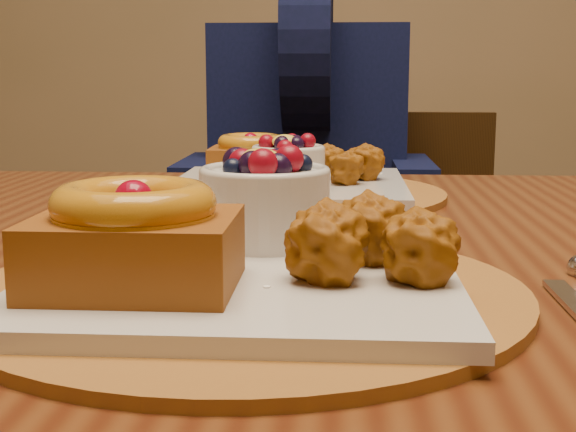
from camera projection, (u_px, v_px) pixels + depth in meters
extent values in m
cube|color=#3E190B|center=(273.00, 254.00, 0.76)|extent=(1.60, 0.90, 0.04)
cylinder|color=brown|center=(246.00, 292.00, 0.54)|extent=(0.38, 0.38, 0.01)
cube|color=beige|center=(245.00, 278.00, 0.54)|extent=(0.28, 0.28, 0.01)
cube|color=#4B2007|center=(135.00, 252.00, 0.49)|extent=(0.12, 0.10, 0.04)
torus|color=#995709|center=(134.00, 203.00, 0.48)|extent=(0.10, 0.10, 0.02)
sphere|color=maroon|center=(134.00, 200.00, 0.48)|extent=(0.02, 0.02, 0.02)
sphere|color=#9C570B|center=(369.00, 230.00, 0.56)|extent=(0.05, 0.05, 0.05)
sphere|color=#9C570B|center=(326.00, 246.00, 0.51)|extent=(0.05, 0.05, 0.05)
sphere|color=#9C570B|center=(419.00, 248.00, 0.50)|extent=(0.05, 0.05, 0.05)
cylinder|color=beige|center=(265.00, 207.00, 0.62)|extent=(0.10, 0.10, 0.06)
torus|color=beige|center=(265.00, 171.00, 0.61)|extent=(0.10, 0.10, 0.01)
ellipsoid|color=yellow|center=(260.00, 161.00, 0.61)|extent=(0.04, 0.04, 0.02)
cylinder|color=brown|center=(288.00, 194.00, 0.97)|extent=(0.38, 0.38, 0.01)
cube|color=beige|center=(288.00, 186.00, 0.97)|extent=(0.28, 0.28, 0.01)
cube|color=#4B2007|center=(251.00, 162.00, 1.01)|extent=(0.10, 0.08, 0.04)
torus|color=#995709|center=(251.00, 142.00, 1.01)|extent=(0.08, 0.08, 0.02)
sphere|color=maroon|center=(251.00, 141.00, 1.01)|extent=(0.02, 0.02, 0.02)
sphere|color=#9C570B|center=(345.00, 169.00, 0.94)|extent=(0.04, 0.04, 0.04)
sphere|color=#9C570B|center=(326.00, 164.00, 0.98)|extent=(0.04, 0.04, 0.04)
sphere|color=#9C570B|center=(365.00, 165.00, 0.98)|extent=(0.04, 0.04, 0.04)
cylinder|color=beige|center=(288.00, 169.00, 0.90)|extent=(0.08, 0.08, 0.05)
torus|color=beige|center=(288.00, 149.00, 0.89)|extent=(0.08, 0.08, 0.01)
ellipsoid|color=yellow|center=(285.00, 141.00, 0.89)|extent=(0.03, 0.03, 0.02)
cube|color=black|center=(402.00, 316.00, 1.66)|extent=(0.41, 0.41, 0.04)
cylinder|color=black|center=(324.00, 379.00, 1.89)|extent=(0.03, 0.03, 0.38)
cylinder|color=black|center=(472.00, 385.00, 1.85)|extent=(0.03, 0.03, 0.38)
cube|color=black|center=(402.00, 204.00, 1.80)|extent=(0.40, 0.05, 0.41)
cube|color=black|center=(308.00, 163.00, 1.62)|extent=(0.38, 0.20, 0.54)
cylinder|color=black|center=(309.00, 35.00, 1.58)|extent=(0.09, 0.42, 0.42)
cube|color=black|center=(201.00, 178.00, 1.52)|extent=(0.07, 0.27, 0.07)
cube|color=black|center=(412.00, 180.00, 1.50)|extent=(0.07, 0.27, 0.07)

